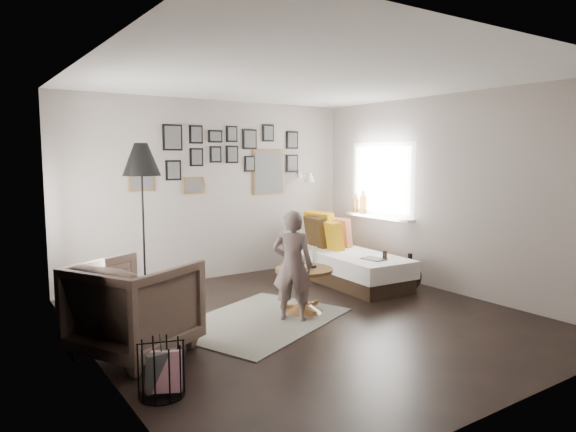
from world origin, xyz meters
TOP-DOWN VIEW (x-y plane):
  - ground at (0.00, 0.00)m, footprint 4.80×4.80m
  - wall_back at (0.00, 2.40)m, footprint 4.50×0.00m
  - wall_front at (0.00, -2.40)m, footprint 4.50×0.00m
  - wall_left at (-2.25, 0.00)m, footprint 0.00×4.80m
  - wall_right at (2.25, 0.00)m, footprint 0.00×4.80m
  - ceiling at (0.00, 0.00)m, footprint 4.80×4.80m
  - door_left at (-2.23, 1.20)m, footprint 0.00×2.14m
  - window_right at (2.18, 1.34)m, footprint 0.15×1.32m
  - gallery_wall at (0.29, 2.38)m, footprint 2.74×0.03m
  - wall_sconce at (1.55, 2.13)m, footprint 0.18×0.36m
  - rug at (-0.49, 0.25)m, footprint 2.23×1.93m
  - pedestal_table at (0.10, 0.25)m, footprint 0.66×0.66m
  - vase at (0.02, 0.27)m, footprint 0.19×0.19m
  - candles at (0.21, 0.25)m, footprint 0.11×0.11m
  - daybed at (1.44, 1.10)m, footprint 0.95×2.03m
  - magazine_on_daybed at (1.39, 0.46)m, footprint 0.25×0.32m
  - armchair at (-1.90, 0.10)m, footprint 1.27×1.26m
  - armchair_cushion at (-1.87, 0.15)m, footprint 0.53×0.53m
  - floor_lamp at (-1.28, 1.65)m, footprint 0.46×0.46m
  - magazine_basket at (-2.00, -0.84)m, footprint 0.42×0.42m
  - demijohn_large at (1.51, 0.37)m, footprint 0.37×0.37m
  - demijohn_small at (1.86, 0.25)m, footprint 0.32×0.32m
  - child at (-0.17, 0.08)m, footprint 0.52×0.52m

SIDE VIEW (x-z plane):
  - ground at x=0.00m, z-range 0.00..0.00m
  - rug at x=-0.49m, z-range 0.00..0.01m
  - demijohn_small at x=1.86m, z-range -0.06..0.44m
  - magazine_basket at x=-2.00m, z-range 0.00..0.41m
  - demijohn_large at x=1.51m, z-range -0.06..0.49m
  - pedestal_table at x=0.10m, z-range -0.02..0.50m
  - daybed at x=1.44m, z-range -0.19..0.77m
  - armchair at x=-1.90m, z-range 0.00..0.86m
  - magazine_on_daybed at x=1.39m, z-range 0.44..0.46m
  - armchair_cushion at x=-1.87m, z-range 0.39..0.57m
  - child at x=-0.17m, z-range 0.00..1.22m
  - candles at x=0.21m, z-range 0.51..0.76m
  - vase at x=0.02m, z-range 0.43..0.90m
  - window_right at x=2.18m, z-range 0.28..1.58m
  - door_left at x=-2.23m, z-range -0.02..2.12m
  - wall_back at x=0.00m, z-range -0.95..3.55m
  - wall_front at x=0.00m, z-range -0.95..3.55m
  - wall_left at x=-2.25m, z-range -1.10..3.70m
  - wall_right at x=2.25m, z-range -1.10..3.70m
  - wall_sconce at x=1.55m, z-range 1.38..1.54m
  - floor_lamp at x=-1.28m, z-range 0.71..2.66m
  - gallery_wall at x=0.29m, z-range 1.20..2.28m
  - ceiling at x=0.00m, z-range 2.60..2.60m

